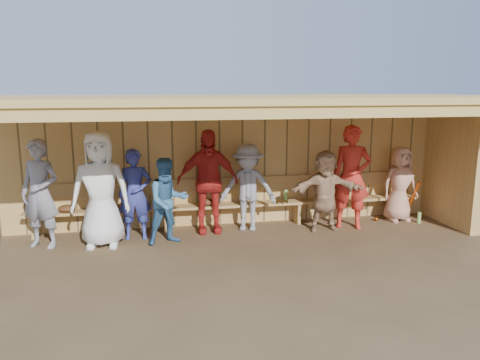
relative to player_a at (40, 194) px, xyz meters
name	(u,v)px	position (x,y,z in m)	size (l,w,h in m)	color
ground	(244,244)	(3.33, -0.52, -0.91)	(90.00, 90.00, 0.00)	brown
player_a	(40,194)	(0.00, 0.00, 0.00)	(0.67, 0.44, 1.82)	gray
player_b	(100,189)	(0.97, -0.14, 0.06)	(0.95, 0.62, 1.95)	white
player_c	(168,201)	(2.07, -0.22, -0.17)	(0.72, 0.56, 1.49)	teal
player_d	(208,181)	(2.82, 0.29, 0.04)	(1.12, 0.46, 1.91)	red
player_e	(248,187)	(3.57, 0.29, -0.10)	(1.05, 0.60, 1.62)	gray
player_f	(325,191)	(4.97, -0.03, -0.16)	(1.40, 0.45, 1.51)	tan
player_g	(351,177)	(5.52, 0.07, 0.07)	(0.71, 0.47, 1.96)	red
player_h	(400,184)	(6.66, 0.29, -0.16)	(0.73, 0.48, 1.50)	tan
player_extra	(135,194)	(1.52, 0.16, -0.11)	(0.58, 0.38, 1.60)	#333B8C
dugout_structure	(258,141)	(3.72, 0.17, 0.78)	(8.80, 3.20, 2.50)	tan
bench	(232,199)	(3.33, 0.60, -0.38)	(7.60, 0.34, 0.93)	tan
dugout_equipment	(187,205)	(2.44, 0.47, -0.42)	(6.89, 0.62, 0.80)	orange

